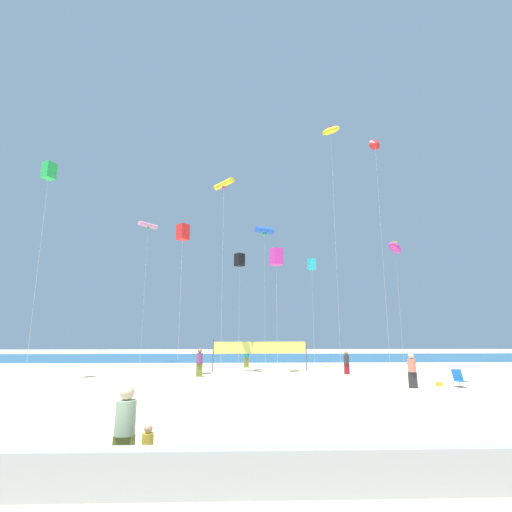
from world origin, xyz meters
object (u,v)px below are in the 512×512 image
object	(u,v)px
beachgoer_teal_shirt	(246,356)
kite_cyan_box	(312,265)
kite_pink_tube	(148,226)
beachgoer_coral_shirt	(412,369)
toddler_figure	(147,449)
kite_yellow_tube	(224,185)
kite_magenta_inflatable	(395,248)
kite_blue_tube	(265,231)
volleyball_net	(261,349)
kite_yellow_inflatable	(331,131)
kite_magenta_box	(276,257)
mother_figure	(125,428)
kite_green_box	(49,171)
kite_red_delta	(375,145)
beach_handbag	(439,384)
kite_red_box	(183,232)
beachgoer_charcoal_shirt	(346,362)
kite_black_box	(239,260)
beachgoer_plum_shirt	(200,361)
folding_beach_chair	(459,378)

from	to	relation	value
beachgoer_teal_shirt	kite_cyan_box	distance (m)	9.50
beachgoer_teal_shirt	kite_pink_tube	world-z (taller)	kite_pink_tube
beachgoer_coral_shirt	toddler_figure	bearing A→B (deg)	-145.26
kite_yellow_tube	kite_magenta_inflatable	bearing A→B (deg)	28.02
toddler_figure	kite_blue_tube	world-z (taller)	kite_blue_tube
volleyball_net	kite_yellow_inflatable	world-z (taller)	kite_yellow_inflatable
kite_magenta_box	kite_pink_tube	bearing A→B (deg)	140.23
mother_figure	kite_cyan_box	xyz separation A→B (m)	(8.04, 23.87, 7.62)
kite_green_box	kite_red_delta	bearing A→B (deg)	13.65
toddler_figure	kite_magenta_inflatable	size ratio (longest dim) A/B	0.08
kite_blue_tube	kite_red_delta	bearing A→B (deg)	-27.80
beach_handbag	kite_red_box	xyz separation A→B (m)	(-14.62, 5.23, 9.59)
beachgoer_charcoal_shirt	beachgoer_coral_shirt	distance (m)	7.44
volleyball_net	beach_handbag	world-z (taller)	volleyball_net
kite_red_box	kite_green_box	xyz separation A→B (m)	(-8.07, -3.01, 3.10)
toddler_figure	kite_yellow_inflatable	xyz separation A→B (m)	(9.22, 21.86, 19.24)
toddler_figure	kite_red_delta	distance (m)	29.95
beachgoer_coral_shirt	kite_pink_tube	size ratio (longest dim) A/B	0.13
kite_pink_tube	beach_handbag	bearing A→B (deg)	-40.59
kite_red_box	kite_yellow_tube	bearing A→B (deg)	12.37
kite_green_box	kite_red_box	bearing A→B (deg)	20.43
kite_red_delta	kite_magenta_inflatable	size ratio (longest dim) A/B	1.62
kite_pink_tube	kite_black_box	bearing A→B (deg)	-43.57
beachgoer_plum_shirt	beachgoer_coral_shirt	bearing A→B (deg)	83.37
beachgoer_charcoal_shirt	volleyball_net	world-z (taller)	volleyball_net
folding_beach_chair	kite_pink_tube	world-z (taller)	kite_pink_tube
kite_blue_tube	kite_black_box	world-z (taller)	kite_blue_tube
toddler_figure	kite_yellow_inflatable	world-z (taller)	kite_yellow_inflatable
kite_red_box	kite_magenta_inflatable	distance (m)	20.80
beachgoer_charcoal_shirt	kite_cyan_box	bearing A→B (deg)	169.35
kite_yellow_inflatable	kite_black_box	bearing A→B (deg)	-175.40
beachgoer_plum_shirt	kite_red_delta	bearing A→B (deg)	120.77
beachgoer_coral_shirt	volleyball_net	size ratio (longest dim) A/B	0.24
mother_figure	volleyball_net	size ratio (longest dim) A/B	0.23
toddler_figure	kite_yellow_tube	bearing A→B (deg)	91.61
volleyball_net	kite_cyan_box	world-z (taller)	kite_cyan_box
kite_magenta_inflatable	kite_black_box	size ratio (longest dim) A/B	1.30
kite_cyan_box	beachgoer_coral_shirt	bearing A→B (deg)	-75.49
toddler_figure	kite_pink_tube	distance (m)	33.86
beachgoer_coral_shirt	kite_magenta_inflatable	size ratio (longest dim) A/B	0.15
kite_red_box	kite_black_box	world-z (taller)	kite_red_box
volleyball_net	kite_green_box	bearing A→B (deg)	-151.56
kite_red_delta	kite_green_box	bearing A→B (deg)	-166.35
beach_handbag	kite_yellow_inflatable	size ratio (longest dim) A/B	0.01
beachgoer_coral_shirt	kite_green_box	world-z (taller)	kite_green_box
mother_figure	kite_green_box	world-z (taller)	kite_green_box
toddler_figure	beachgoer_charcoal_shirt	distance (m)	21.69
beachgoer_teal_shirt	kite_red_box	bearing A→B (deg)	-169.82
beachgoer_plum_shirt	kite_yellow_inflatable	xyz separation A→B (m)	(10.24, 3.43, 18.79)
mother_figure	beachgoer_teal_shirt	world-z (taller)	beachgoer_teal_shirt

